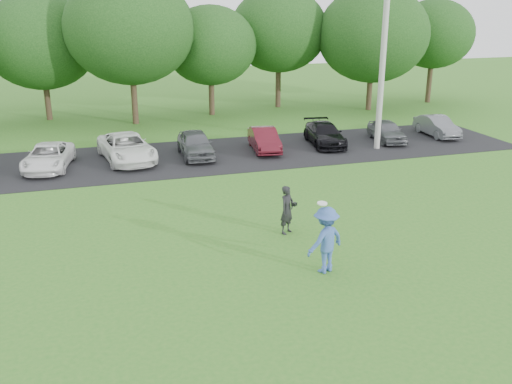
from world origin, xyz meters
TOP-DOWN VIEW (x-y plane):
  - ground at (0.00, 0.00)m, footprint 100.00×100.00m
  - parking_lot at (0.00, 13.00)m, footprint 32.00×6.50m
  - utility_pole at (8.88, 11.88)m, footprint 0.28×0.28m
  - frisbee_player at (0.94, 0.15)m, footprint 1.37×1.08m
  - camera_bystander at (0.87, 3.00)m, footprint 0.68×0.64m
  - parked_cars at (-2.04, 13.04)m, footprint 28.22×4.86m
  - tree_row at (1.51, 22.76)m, footprint 42.39×9.85m

SIDE VIEW (x-z plane):
  - ground at x=0.00m, z-range 0.00..0.00m
  - parking_lot at x=0.00m, z-range 0.00..0.03m
  - parked_cars at x=-2.04m, z-range -0.01..1.22m
  - camera_bystander at x=0.87m, z-range 0.00..1.57m
  - frisbee_player at x=0.94m, z-range -0.07..1.93m
  - tree_row at x=1.51m, z-range 0.59..9.23m
  - utility_pole at x=8.88m, z-range 0.00..10.08m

